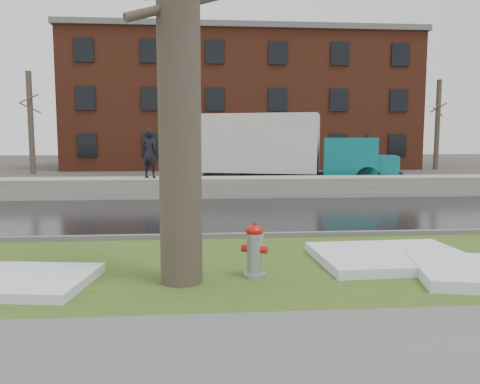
{
  "coord_description": "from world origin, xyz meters",
  "views": [
    {
      "loc": [
        -1.14,
        -9.07,
        2.18
      ],
      "look_at": [
        -0.28,
        1.44,
        1.0
      ],
      "focal_mm": 35.0,
      "sensor_mm": 36.0,
      "label": 1
    }
  ],
  "objects": [
    {
      "name": "bg_tree_right",
      "position": [
        16.0,
        24.0,
        3.33
      ],
      "size": [
        1.4,
        1.62,
        6.5
      ],
      "color": "brown",
      "rests_on": "ground"
    },
    {
      "name": "road",
      "position": [
        0.0,
        4.5,
        0.01
      ],
      "size": [
        60.0,
        7.0,
        0.03
      ],
      "primitive_type": "cube",
      "color": "black",
      "rests_on": "ground"
    },
    {
      "name": "sidewalk",
      "position": [
        0.0,
        -5.0,
        0.03
      ],
      "size": [
        60.0,
        3.0,
        0.05
      ],
      "primitive_type": "cube",
      "color": "slate",
      "rests_on": "ground"
    },
    {
      "name": "worker",
      "position": [
        -3.09,
        8.73,
        1.67
      ],
      "size": [
        0.79,
        0.66,
        1.83
      ],
      "primitive_type": "imported",
      "rotation": [
        0.0,
        0.0,
        2.74
      ],
      "color": "black",
      "rests_on": "snowbank"
    },
    {
      "name": "verge",
      "position": [
        0.0,
        -1.25,
        0.02
      ],
      "size": [
        60.0,
        4.5,
        0.04
      ],
      "primitive_type": "cube",
      "color": "#32501A",
      "rests_on": "ground"
    },
    {
      "name": "box_truck",
      "position": [
        2.56,
        11.95,
        1.77
      ],
      "size": [
        10.04,
        4.64,
        3.34
      ],
      "rotation": [
        0.0,
        0.0,
        -0.29
      ],
      "color": "black",
      "rests_on": "ground"
    },
    {
      "name": "snowbank",
      "position": [
        0.0,
        8.7,
        0.38
      ],
      "size": [
        60.0,
        1.6,
        0.75
      ],
      "primitive_type": "cube",
      "color": "#ABA59C",
      "rests_on": "ground"
    },
    {
      "name": "tree",
      "position": [
        -1.46,
        -2.13,
        4.0
      ],
      "size": [
        1.47,
        1.66,
        7.86
      ],
      "rotation": [
        0.0,
        0.0,
        0.18
      ],
      "color": "brown",
      "rests_on": "verge"
    },
    {
      "name": "ground",
      "position": [
        0.0,
        0.0,
        0.0
      ],
      "size": [
        120.0,
        120.0,
        0.0
      ],
      "primitive_type": "plane",
      "color": "#47423D",
      "rests_on": "ground"
    },
    {
      "name": "curb",
      "position": [
        0.0,
        1.0,
        0.07
      ],
      "size": [
        60.0,
        0.15,
        0.14
      ],
      "primitive_type": "cube",
      "color": "slate",
      "rests_on": "ground"
    },
    {
      "name": "brick_building",
      "position": [
        2.0,
        30.0,
        5.0
      ],
      "size": [
        26.0,
        12.0,
        10.0
      ],
      "primitive_type": "cube",
      "color": "brown",
      "rests_on": "ground"
    },
    {
      "name": "parking_lot",
      "position": [
        0.0,
        13.0,
        0.01
      ],
      "size": [
        60.0,
        9.0,
        0.03
      ],
      "primitive_type": "cube",
      "color": "slate",
      "rests_on": "ground"
    },
    {
      "name": "bg_tree_left",
      "position": [
        -12.0,
        22.0,
        3.33
      ],
      "size": [
        1.4,
        1.62,
        6.5
      ],
      "color": "brown",
      "rests_on": "ground"
    },
    {
      "name": "snow_patch_far",
      "position": [
        -3.93,
        -2.1,
        0.11
      ],
      "size": [
        2.4,
        1.89,
        0.14
      ],
      "primitive_type": "cube",
      "rotation": [
        0.0,
        0.0,
        -0.14
      ],
      "color": "white",
      "rests_on": "verge"
    },
    {
      "name": "bg_tree_center",
      "position": [
        -6.0,
        26.0,
        3.33
      ],
      "size": [
        1.4,
        1.62,
        6.5
      ],
      "color": "brown",
      "rests_on": "ground"
    },
    {
      "name": "snow_patch_near",
      "position": [
        2.18,
        -1.23,
        0.12
      ],
      "size": [
        2.67,
        2.09,
        0.16
      ],
      "primitive_type": "cube",
      "rotation": [
        0.0,
        0.0,
        0.04
      ],
      "color": "white",
      "rests_on": "verge"
    },
    {
      "name": "fire_hydrant",
      "position": [
        -0.33,
        -1.97,
        0.5
      ],
      "size": [
        0.42,
        0.41,
        0.86
      ],
      "rotation": [
        0.0,
        0.0,
        -0.42
      ],
      "color": "#96999D",
      "rests_on": "verge"
    }
  ]
}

